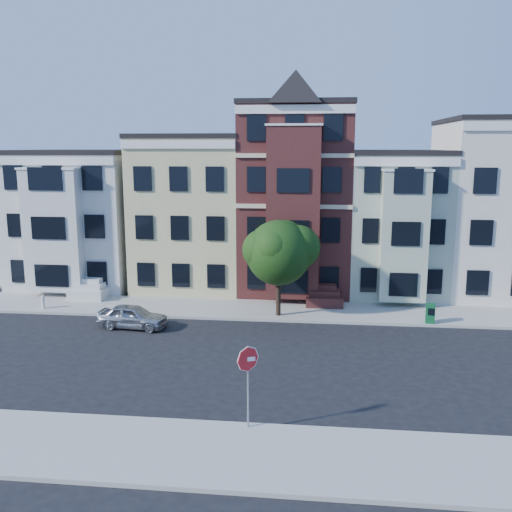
# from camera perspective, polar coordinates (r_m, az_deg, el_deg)

# --- Properties ---
(ground) EXTENTS (120.00, 120.00, 0.00)m
(ground) POSITION_cam_1_polar(r_m,az_deg,el_deg) (25.96, 2.60, -10.64)
(ground) COLOR black
(far_sidewalk) EXTENTS (60.00, 4.00, 0.15)m
(far_sidewalk) POSITION_cam_1_polar(r_m,az_deg,el_deg) (33.50, 3.50, -5.51)
(far_sidewalk) COLOR #9E9B93
(far_sidewalk) RESTS_ON ground
(near_sidewalk) EXTENTS (60.00, 4.00, 0.15)m
(near_sidewalk) POSITION_cam_1_polar(r_m,az_deg,el_deg) (18.73, 0.89, -19.40)
(near_sidewalk) COLOR #9E9B93
(near_sidewalk) RESTS_ON ground
(house_white) EXTENTS (8.00, 9.00, 9.00)m
(house_white) POSITION_cam_1_polar(r_m,az_deg,el_deg) (42.28, -16.75, 3.61)
(house_white) COLOR silver
(house_white) RESTS_ON ground
(house_yellow) EXTENTS (7.00, 9.00, 10.00)m
(house_yellow) POSITION_cam_1_polar(r_m,az_deg,el_deg) (39.79, -6.09, 4.31)
(house_yellow) COLOR #CCC188
(house_yellow) RESTS_ON ground
(house_brown) EXTENTS (7.00, 9.00, 12.00)m
(house_brown) POSITION_cam_1_polar(r_m,az_deg,el_deg) (38.79, 4.08, 5.66)
(house_brown) COLOR #431C19
(house_brown) RESTS_ON ground
(house_green) EXTENTS (6.00, 9.00, 9.00)m
(house_green) POSITION_cam_1_polar(r_m,az_deg,el_deg) (39.25, 13.59, 3.24)
(house_green) COLOR #A6B49C
(house_green) RESTS_ON ground
(house_cream) EXTENTS (8.00, 9.00, 11.00)m
(house_cream) POSITION_cam_1_polar(r_m,az_deg,el_deg) (40.62, 23.52, 4.31)
(house_cream) COLOR silver
(house_cream) RESTS_ON ground
(street_tree) EXTENTS (7.56, 7.56, 6.68)m
(street_tree) POSITION_cam_1_polar(r_m,az_deg,el_deg) (31.62, 2.28, -0.11)
(street_tree) COLOR #1E4610
(street_tree) RESTS_ON far_sidewalk
(parked_car) EXTENTS (3.85, 1.85, 1.27)m
(parked_car) POSITION_cam_1_polar(r_m,az_deg,el_deg) (31.19, -12.23, -5.92)
(parked_car) COLOR #A9ABB1
(parked_car) RESTS_ON ground
(newspaper_box) EXTENTS (0.53, 0.48, 1.06)m
(newspaper_box) POSITION_cam_1_polar(r_m,az_deg,el_deg) (32.24, 17.03, -5.51)
(newspaper_box) COLOR #136031
(newspaper_box) RESTS_ON far_sidewalk
(fire_hydrant) EXTENTS (0.28, 0.28, 0.64)m
(fire_hydrant) POSITION_cam_1_polar(r_m,az_deg,el_deg) (35.88, -20.51, -4.43)
(fire_hydrant) COLOR silver
(fire_hydrant) RESTS_ON far_sidewalk
(stop_sign) EXTENTS (0.88, 0.44, 3.25)m
(stop_sign) POSITION_cam_1_polar(r_m,az_deg,el_deg) (19.54, -0.81, -12.47)
(stop_sign) COLOR red
(stop_sign) RESTS_ON near_sidewalk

